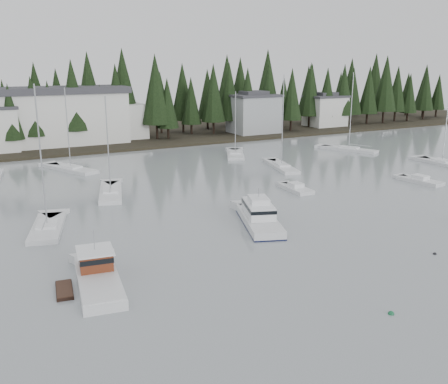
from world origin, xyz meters
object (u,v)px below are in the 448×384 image
(runabout_1, at_px, (296,190))
(runabout_2, at_px, (420,181))
(cabin_cruiser_center, at_px, (259,218))
(house_east_a, at_px, (254,113))
(sailboat_0, at_px, (48,229))
(lobster_boat_brown, at_px, (97,278))
(house_east_b, at_px, (325,110))
(sailboat_1, at_px, (442,164))
(sailboat_5, at_px, (349,150))
(sailboat_7, at_px, (281,167))
(sailboat_9, at_px, (71,170))
(harbor_inn, at_px, (72,116))
(sailboat_3, at_px, (235,155))
(sailboat_2, at_px, (111,194))

(runabout_1, height_order, runabout_2, same)
(cabin_cruiser_center, bearing_deg, house_east_a, -11.04)
(sailboat_0, bearing_deg, runabout_2, -78.12)
(lobster_boat_brown, bearing_deg, house_east_b, -40.63)
(sailboat_1, bearing_deg, cabin_cruiser_center, 108.23)
(sailboat_5, bearing_deg, sailboat_7, 86.02)
(lobster_boat_brown, bearing_deg, cabin_cruiser_center, -62.20)
(lobster_boat_brown, relative_size, sailboat_0, 0.62)
(house_east_b, relative_size, runabout_2, 1.46)
(sailboat_5, bearing_deg, sailboat_9, 58.95)
(sailboat_1, relative_size, runabout_1, 2.49)
(sailboat_1, xyz_separation_m, sailboat_9, (-54.04, 23.28, -0.01))
(sailboat_7, relative_size, runabout_1, 2.59)
(house_east_b, bearing_deg, sailboat_1, -105.42)
(sailboat_1, bearing_deg, runabout_1, 97.32)
(house_east_a, xyz_separation_m, harbor_inn, (-38.96, 4.34, 0.87))
(cabin_cruiser_center, bearing_deg, sailboat_9, 37.78)
(runabout_2, bearing_deg, house_east_b, -32.19)
(sailboat_3, bearing_deg, sailboat_7, -147.81)
(lobster_boat_brown, distance_m, sailboat_3, 53.81)
(lobster_boat_brown, relative_size, sailboat_5, 0.62)
(sailboat_5, height_order, runabout_1, sailboat_5)
(house_east_a, bearing_deg, sailboat_9, -156.12)
(house_east_b, distance_m, sailboat_1, 46.83)
(sailboat_9, bearing_deg, sailboat_1, -137.29)
(runabout_2, bearing_deg, runabout_1, 70.19)
(house_east_b, xyz_separation_m, cabin_cruiser_center, (-54.82, -57.21, -3.76))
(sailboat_0, bearing_deg, cabin_cruiser_center, -97.42)
(sailboat_1, bearing_deg, sailboat_5, 17.85)
(lobster_boat_brown, bearing_deg, runabout_1, -53.53)
(sailboat_3, bearing_deg, house_east_b, -32.39)
(house_east_a, relative_size, sailboat_9, 0.82)
(house_east_b, relative_size, sailboat_9, 0.74)
(lobster_boat_brown, bearing_deg, sailboat_9, -0.61)
(sailboat_5, bearing_deg, house_east_b, -54.81)
(sailboat_9, bearing_deg, runabout_2, -150.77)
(harbor_inn, height_order, sailboat_2, sailboat_2)
(house_east_b, relative_size, cabin_cruiser_center, 0.91)
(sailboat_2, xyz_separation_m, runabout_1, (21.54, -9.38, 0.07))
(sailboat_2, bearing_deg, cabin_cruiser_center, -135.45)
(sailboat_3, height_order, runabout_2, sailboat_3)
(lobster_boat_brown, distance_m, runabout_2, 48.70)
(house_east_b, xyz_separation_m, runabout_1, (-43.38, -47.78, -4.27))
(house_east_a, bearing_deg, harbor_inn, 173.64)
(sailboat_5, bearing_deg, runabout_2, 136.82)
(sailboat_9, height_order, runabout_2, sailboat_9)
(cabin_cruiser_center, distance_m, sailboat_7, 28.23)
(sailboat_7, bearing_deg, runabout_2, -131.05)
(runabout_2, bearing_deg, house_east_a, -10.17)
(sailboat_1, bearing_deg, harbor_inn, 47.86)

